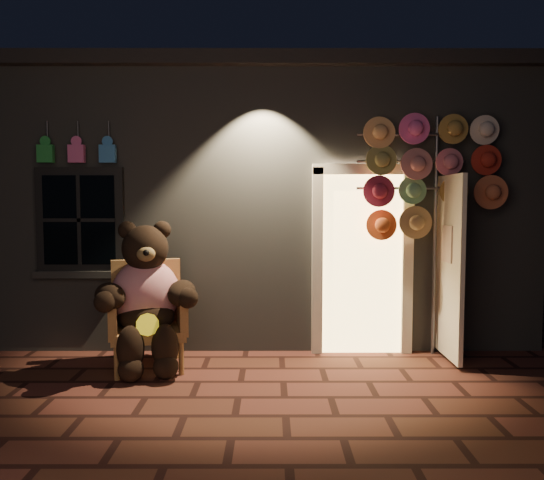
{
  "coord_description": "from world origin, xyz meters",
  "views": [
    {
      "loc": [
        0.3,
        -4.65,
        1.75
      ],
      "look_at": [
        0.31,
        1.0,
        1.35
      ],
      "focal_mm": 35.0,
      "sensor_mm": 36.0,
      "label": 1
    }
  ],
  "objects": [
    {
      "name": "ground",
      "position": [
        0.0,
        0.0,
        0.0
      ],
      "size": [
        60.0,
        60.0,
        0.0
      ],
      "primitive_type": "plane",
      "color": "#582821",
      "rests_on": "ground"
    },
    {
      "name": "shop_building",
      "position": [
        0.0,
        3.99,
        1.74
      ],
      "size": [
        7.3,
        5.95,
        3.51
      ],
      "color": "slate",
      "rests_on": "ground"
    },
    {
      "name": "wicker_armchair",
      "position": [
        -1.02,
        0.93,
        0.56
      ],
      "size": [
        0.92,
        0.87,
        1.13
      ],
      "rotation": [
        0.0,
        0.0,
        0.26
      ],
      "color": "#A37D3F",
      "rests_on": "ground"
    },
    {
      "name": "teddy_bear",
      "position": [
        -1.0,
        0.79,
        0.78
      ],
      "size": [
        1.09,
        0.98,
        1.55
      ],
      "rotation": [
        0.0,
        0.0,
        0.26
      ],
      "color": "#B8132A",
      "rests_on": "ground"
    },
    {
      "name": "hat_rack",
      "position": [
        2.05,
        1.28,
        2.1
      ],
      "size": [
        1.62,
        0.22,
        2.74
      ],
      "color": "#59595E",
      "rests_on": "ground"
    }
  ]
}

